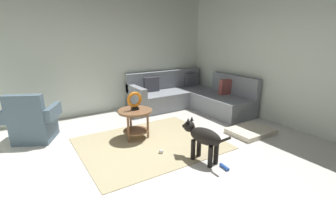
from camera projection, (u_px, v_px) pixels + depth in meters
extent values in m
cube|color=silver|center=(164.00, 166.00, 3.57)|extent=(6.00, 6.00, 0.10)
cube|color=silver|center=(96.00, 55.00, 5.51)|extent=(6.00, 0.12, 2.70)
cube|color=silver|center=(295.00, 59.00, 4.64)|extent=(0.12, 6.00, 2.70)
cube|color=tan|center=(150.00, 143.00, 4.20)|extent=(2.30, 1.90, 0.01)
cube|color=gray|center=(172.00, 98.00, 6.31)|extent=(2.20, 0.85, 0.42)
cube|color=gray|center=(165.00, 80.00, 6.46)|extent=(2.20, 0.14, 0.46)
cube|color=gray|center=(222.00, 105.00, 5.75)|extent=(0.85, 1.40, 0.42)
cube|color=gray|center=(235.00, 85.00, 5.79)|extent=(0.14, 1.40, 0.46)
cube|color=gray|center=(136.00, 91.00, 5.69)|extent=(0.16, 0.85, 0.22)
cube|color=#4C4C56|center=(191.00, 80.00, 6.74)|extent=(0.38, 0.15, 0.38)
cube|color=#4C4C56|center=(151.00, 85.00, 6.10)|extent=(0.39, 0.17, 0.39)
cube|color=#994C47|center=(227.00, 87.00, 5.82)|extent=(0.40, 0.20, 0.39)
cube|color=#4C6070|center=(35.00, 129.00, 4.31)|extent=(0.80, 0.80, 0.40)
cube|color=#4C6070|center=(24.00, 109.00, 3.94)|extent=(0.60, 0.39, 0.48)
cube|color=#4C6070|center=(11.00, 113.00, 4.18)|extent=(0.36, 0.58, 0.22)
cube|color=#4C6070|center=(53.00, 112.00, 4.25)|extent=(0.36, 0.58, 0.22)
cylinder|color=brown|center=(135.00, 111.00, 4.25)|extent=(0.60, 0.60, 0.04)
cylinder|color=brown|center=(136.00, 131.00, 4.36)|extent=(0.45, 0.45, 0.02)
cylinder|color=brown|center=(131.00, 122.00, 4.51)|extent=(0.04, 0.04, 0.50)
cylinder|color=brown|center=(128.00, 129.00, 4.15)|extent=(0.04, 0.04, 0.50)
cylinder|color=brown|center=(148.00, 125.00, 4.34)|extent=(0.04, 0.04, 0.50)
cube|color=black|center=(135.00, 109.00, 4.24)|extent=(0.12, 0.08, 0.05)
torus|color=orange|center=(135.00, 100.00, 4.19)|extent=(0.28, 0.06, 0.28)
cube|color=beige|center=(251.00, 131.00, 4.62)|extent=(0.80, 0.60, 0.09)
cylinder|color=black|center=(193.00, 150.00, 3.62)|extent=(0.07, 0.07, 0.32)
cylinder|color=black|center=(199.00, 147.00, 3.71)|extent=(0.07, 0.07, 0.32)
cylinder|color=black|center=(210.00, 157.00, 3.41)|extent=(0.07, 0.07, 0.32)
cylinder|color=black|center=(216.00, 154.00, 3.50)|extent=(0.07, 0.07, 0.32)
ellipsoid|color=black|center=(205.00, 136.00, 3.49)|extent=(0.33, 0.56, 0.24)
sphere|color=black|center=(189.00, 126.00, 3.67)|extent=(0.17, 0.17, 0.17)
ellipsoid|color=black|center=(185.00, 126.00, 3.72)|extent=(0.09, 0.13, 0.07)
cone|color=black|center=(188.00, 120.00, 3.59)|extent=(0.06, 0.06, 0.07)
cone|color=black|center=(192.00, 119.00, 3.66)|extent=(0.06, 0.06, 0.07)
cylinder|color=black|center=(224.00, 140.00, 3.27)|extent=(0.08, 0.20, 0.16)
sphere|color=silver|center=(161.00, 151.00, 3.84)|extent=(0.07, 0.07, 0.07)
cylinder|color=blue|center=(224.00, 167.00, 3.41)|extent=(0.07, 0.17, 0.05)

